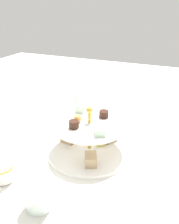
# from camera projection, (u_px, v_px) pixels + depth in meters

# --- Properties ---
(ground_plane) EXTENTS (2.40, 2.40, 0.00)m
(ground_plane) POSITION_uv_depth(u_px,v_px,m) (89.00, 150.00, 0.77)
(ground_plane) COLOR silver
(tiered_serving_stand) EXTENTS (0.28, 0.28, 0.16)m
(tiered_serving_stand) POSITION_uv_depth(u_px,v_px,m) (90.00, 138.00, 0.75)
(tiered_serving_stand) COLOR white
(tiered_serving_stand) RESTS_ON ground_plane
(water_glass_tall_right) EXTENTS (0.07, 0.07, 0.11)m
(water_glass_tall_right) POSITION_uv_depth(u_px,v_px,m) (76.00, 104.00, 0.97)
(water_glass_tall_right) COLOR silver
(water_glass_tall_right) RESTS_ON ground_plane
(water_glass_short_left) EXTENTS (0.06, 0.06, 0.08)m
(water_glass_short_left) POSITION_uv_depth(u_px,v_px,m) (38.00, 193.00, 0.54)
(water_glass_short_left) COLOR silver
(water_glass_short_left) RESTS_ON ground_plane
(teacup_with_saucer) EXTENTS (0.09, 0.09, 0.05)m
(teacup_with_saucer) POSITION_uv_depth(u_px,v_px,m) (3.00, 173.00, 0.63)
(teacup_with_saucer) COLOR white
(teacup_with_saucer) RESTS_ON ground_plane
(butter_knife_left) EXTENTS (0.11, 0.15, 0.00)m
(butter_knife_left) POSITION_uv_depth(u_px,v_px,m) (166.00, 132.00, 0.87)
(butter_knife_left) COLOR silver
(butter_knife_left) RESTS_ON ground_plane
(butter_knife_right) EXTENTS (0.17, 0.05, 0.00)m
(butter_knife_right) POSITION_uv_depth(u_px,v_px,m) (6.00, 137.00, 0.84)
(butter_knife_right) COLOR silver
(butter_knife_right) RESTS_ON ground_plane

